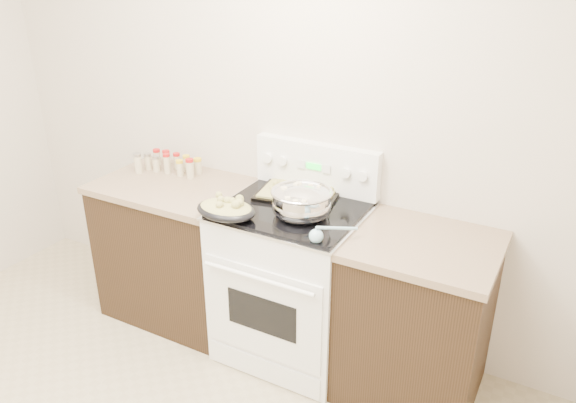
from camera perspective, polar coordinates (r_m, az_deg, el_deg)
The scene contains 9 objects.
counter_left at distance 3.70m, azimuth -10.95°, elevation -4.72°, with size 0.93×0.67×0.92m.
counter_right at distance 3.07m, azimuth 12.85°, elevation -11.52°, with size 0.73×0.67×0.92m.
kitchen_range at distance 3.27m, azimuth 0.46°, elevation -7.82°, with size 0.78×0.73×1.22m.
mixing_bowl at distance 2.92m, azimuth 1.39°, elevation -0.18°, with size 0.41×0.41×0.19m.
roasting_pan at distance 2.94m, azimuth -6.29°, elevation -0.74°, with size 0.34×0.24×0.11m.
baking_sheet at distance 3.18m, azimuth 0.93°, elevation 0.87°, with size 0.49×0.39×0.06m.
wooden_spoon at distance 3.04m, azimuth 0.88°, elevation -0.43°, with size 0.18×0.21×0.04m.
blue_ladle at distance 2.70m, azimuth 3.19°, elevation -3.41°, with size 0.18×0.21×0.09m.
spice_jars at distance 3.67m, azimuth -11.99°, elevation 3.84°, with size 0.39×0.23×0.13m.
Camera 1 is at (1.65, -1.01, 2.23)m, focal length 35.00 mm.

